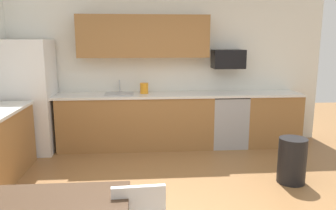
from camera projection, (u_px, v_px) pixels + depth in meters
The scene contains 12 objects.
wall_back at pixel (161, 68), 5.92m from camera, with size 5.80×0.10×2.70m, color silver.
cabinet_run_back at pixel (136, 122), 5.72m from camera, with size 2.60×0.60×0.90m, color olive.
cabinet_run_back_right at pixel (270, 119), 5.90m from camera, with size 0.95×0.60×0.90m, color olive.
countertop_back at pixel (162, 95), 5.66m from camera, with size 4.80×0.64×0.04m, color silver.
upper_cabinets_back at pixel (144, 36), 5.57m from camera, with size 2.20×0.34×0.70m, color olive.
refrigerator at pixel (29, 97), 5.41m from camera, with size 0.76×0.70×1.85m, color white.
oven_range at pixel (227, 120), 5.84m from camera, with size 0.60×0.60×0.91m.
microwave at pixel (228, 59), 5.73m from camera, with size 0.54×0.36×0.32m, color black.
sink_basin at pixel (119, 98), 5.61m from camera, with size 0.48×0.40×0.14m, color #A5A8AD.
sink_faucet at pixel (120, 87), 5.76m from camera, with size 0.02×0.02×0.24m, color #B2B5BA.
trash_bin at pixel (292, 160), 4.32m from camera, with size 0.36×0.36×0.60m, color black.
kettle at pixel (144, 89), 5.67m from camera, with size 0.14×0.14×0.20m, color orange.
Camera 1 is at (-0.34, -3.28, 1.85)m, focal length 35.46 mm.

